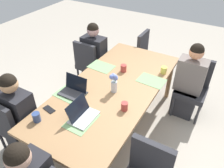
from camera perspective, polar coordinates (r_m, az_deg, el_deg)
ground_plane at (r=3.36m, az=0.00°, el=-11.09°), size 10.00×10.00×0.00m
dining_table at (r=2.89m, az=0.00°, el=-1.82°), size 2.39×1.09×0.75m
chair_far_left_near at (r=2.97m, az=-24.24°, el=-9.39°), size 0.44×0.44×0.90m
person_far_left_near at (r=2.94m, az=-22.54°, el=-8.65°), size 0.36×0.40×1.19m
chair_near_left_mid at (r=3.53m, az=20.33°, el=-0.20°), size 0.44×0.44×0.90m
person_near_left_mid at (r=3.46m, az=19.20°, el=-0.18°), size 0.36×0.40×1.19m
chair_far_left_far at (r=3.90m, az=-5.88°, el=5.69°), size 0.44×0.44×0.90m
person_far_left_far at (r=3.91m, az=-4.55°, el=6.31°), size 0.36×0.40×1.19m
chair_head_right_right_mid at (r=4.18m, az=9.28°, el=7.63°), size 0.44×0.44×0.90m
flower_vase at (r=2.69m, az=0.54°, el=0.62°), size 0.10×0.10×0.27m
placemat_far_left_near at (r=2.78m, az=-10.90°, el=-2.68°), size 0.28×0.38×0.00m
placemat_near_left_mid at (r=3.02m, az=10.17°, el=0.93°), size 0.28×0.37×0.00m
placemat_far_left_far at (r=3.27m, az=-2.75°, el=4.56°), size 0.28×0.37×0.00m
placemat_head_left_right_near at (r=2.42m, az=-7.89°, el=-9.41°), size 0.36×0.27×0.00m
laptop_far_left_near at (r=2.77m, az=-9.90°, el=-1.57°), size 0.22×0.32×0.21m
laptop_head_left_right_near at (r=2.43m, az=-7.79°, el=-7.86°), size 0.32×0.22×0.20m
coffee_mug_near_left at (r=3.18m, az=13.28°, el=3.53°), size 0.09×0.09×0.10m
coffee_mug_near_right at (r=3.14m, az=3.00°, el=4.12°), size 0.09×0.09×0.10m
coffee_mug_centre_left at (r=2.49m, az=3.25°, el=-5.81°), size 0.08×0.08×0.10m
coffee_mug_centre_right at (r=2.50m, az=-19.01°, el=-8.12°), size 0.08×0.08×0.11m
phone_black at (r=2.62m, az=-16.00°, el=-6.36°), size 0.10×0.16×0.01m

